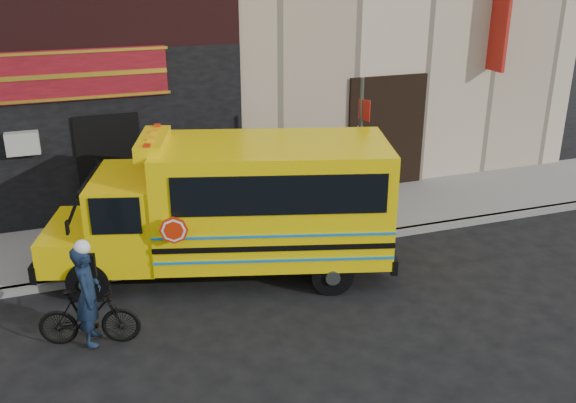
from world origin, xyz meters
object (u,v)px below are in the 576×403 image
Objects in this scene: school_bus at (239,204)px; sign_pole at (360,153)px; bicycle at (89,317)px; cyclist at (89,298)px.

sign_pole is (3.02, 0.85, 0.49)m from school_bus.
sign_pole reaches higher than bicycle.
cyclist is at bearing -157.38° from sign_pole.
school_bus is 1.97× the size of sign_pole.
sign_pole reaches higher than school_bus.
school_bus reaches higher than cyclist.
school_bus is 3.61m from bicycle.
sign_pole is 6.64m from cyclist.
school_bus is 3.18m from sign_pole.
bicycle is (-6.07, -2.50, -1.50)m from sign_pole.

